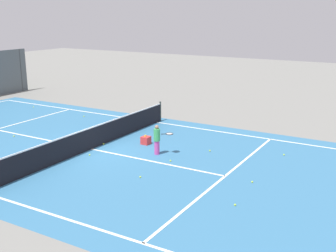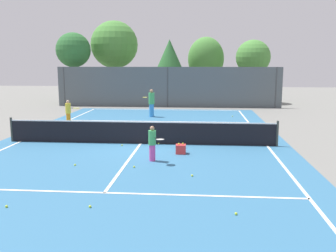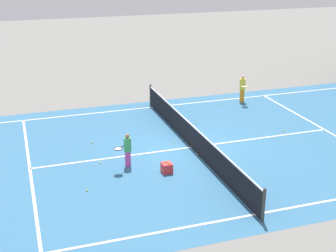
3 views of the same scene
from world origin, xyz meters
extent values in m
plane|color=slate|center=(0.00, 0.00, 0.00)|extent=(80.00, 80.00, 0.00)
cube|color=teal|center=(0.00, 0.00, 0.00)|extent=(13.00, 25.00, 0.00)
cube|color=white|center=(5.50, 0.00, 0.01)|extent=(0.10, 24.00, 0.01)
cube|color=white|center=(0.00, -6.40, 0.01)|extent=(11.00, 0.10, 0.01)
cube|color=white|center=(0.00, 0.00, 0.01)|extent=(0.10, 12.80, 0.01)
cylinder|color=#333833|center=(5.90, 0.00, 0.55)|extent=(0.10, 0.10, 1.10)
cube|color=black|center=(0.00, 0.00, 0.47)|extent=(11.80, 0.03, 0.95)
cube|color=white|center=(0.00, 0.00, 0.97)|extent=(11.80, 0.04, 0.05)
cylinder|color=#3F4447|center=(8.50, 14.00, 1.60)|extent=(0.12, 0.12, 3.20)
cylinder|color=#D14799|center=(0.88, -2.88, 0.30)|extent=(0.22, 0.22, 0.60)
cylinder|color=#3FA559|center=(0.88, -2.88, 0.86)|extent=(0.28, 0.28, 0.53)
sphere|color=#A37556|center=(0.88, -2.88, 1.21)|extent=(0.16, 0.16, 0.16)
cylinder|color=black|center=(1.06, -3.11, 0.89)|extent=(0.15, 0.18, 0.03)
torus|color=black|center=(1.21, -3.31, 0.89)|extent=(0.46, 0.46, 0.03)
cylinder|color=silver|center=(1.21, -3.31, 0.89)|extent=(0.39, 0.39, 0.00)
cube|color=red|center=(1.86, -1.68, 0.18)|extent=(0.38, 0.37, 0.36)
sphere|color=#CCE533|center=(1.78, -1.68, 0.39)|extent=(0.07, 0.07, 0.07)
sphere|color=#CCE533|center=(1.94, -1.62, 0.39)|extent=(0.07, 0.07, 0.07)
sphere|color=#CCE533|center=(-0.40, 4.53, 0.03)|extent=(0.07, 0.07, 0.07)
sphere|color=#CCE533|center=(-2.15, -7.64, 0.03)|extent=(0.07, 0.07, 0.07)
sphere|color=#CCE533|center=(0.80, -0.05, 0.03)|extent=(0.07, 0.07, 0.07)
sphere|color=#CCE533|center=(-0.09, -7.48, 0.03)|extent=(0.07, 0.07, 0.07)
sphere|color=#CCE533|center=(-2.57, 1.21, 0.03)|extent=(0.07, 0.07, 0.07)
sphere|color=#CCE533|center=(0.38, -3.84, 0.03)|extent=(0.07, 0.07, 0.07)
sphere|color=#CCE533|center=(2.37, -4.68, 0.03)|extent=(0.07, 0.07, 0.07)
sphere|color=#CCE533|center=(3.47, -7.62, 0.03)|extent=(0.07, 0.07, 0.07)
sphere|color=#CCE533|center=(4.75, 8.77, 0.03)|extent=(0.07, 0.07, 0.07)
sphere|color=#CCE533|center=(4.43, 4.30, 0.03)|extent=(0.07, 0.07, 0.07)
sphere|color=#CCE533|center=(-0.73, -0.52, 0.03)|extent=(0.07, 0.07, 0.07)
sphere|color=#CCE533|center=(-1.71, -3.77, 0.03)|extent=(0.07, 0.07, 0.07)
camera|label=1|loc=(-13.82, -12.02, 5.90)|focal=45.60mm
camera|label=2|loc=(2.58, -16.12, 3.54)|focal=40.28mm
camera|label=3|loc=(16.64, -6.54, 7.65)|focal=50.72mm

